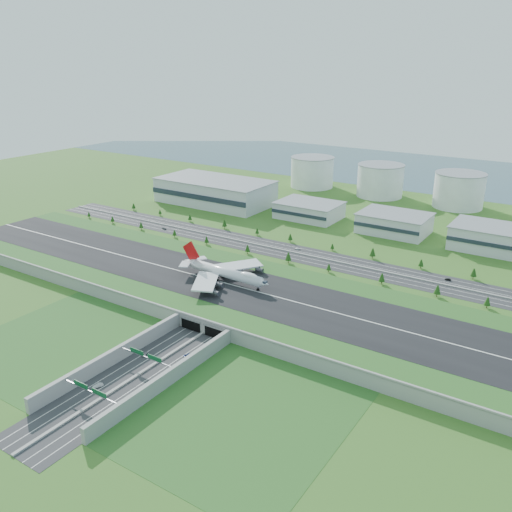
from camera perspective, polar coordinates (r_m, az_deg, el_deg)
The scene contains 23 objects.
ground at distance 346.80m, azimuth -0.44°, elevation -4.87°, with size 1200.00×1200.00×0.00m, color #3D5B1C.
airfield_deck at distance 345.00m, azimuth -0.45°, elevation -4.25°, with size 520.00×100.00×9.20m.
underpass_road at distance 277.93m, azimuth -12.10°, elevation -11.43°, with size 38.80×120.40×8.00m.
sign_gantry_near at distance 278.71m, azimuth -11.52°, elevation -10.44°, with size 38.70×0.70×9.80m.
sign_gantry_far at distance 259.39m, azimuth -17.04°, elevation -13.52°, with size 38.70×0.70×9.80m.
north_expressway at distance 422.94m, azimuth 6.71°, elevation -0.24°, with size 560.00×36.00×0.12m, color #28282B.
tree_row at distance 415.74m, azimuth 8.27°, elevation -0.02°, with size 500.41×48.70×8.42m.
hangar_west at distance 579.39m, azimuth -4.33°, elevation 6.78°, with size 120.00×60.00×25.00m, color #BCBCC0.
hangar_mid_a at distance 527.19m, azimuth 5.61°, elevation 4.81°, with size 58.00×42.00×15.00m, color #BCBCC0.
hangar_mid_b at distance 495.03m, azimuth 14.34°, elevation 3.36°, with size 58.00×42.00×17.00m, color #BCBCC0.
hangar_mid_c at distance 476.76m, azimuth 23.41°, elevation 1.77°, with size 58.00×42.00×19.00m, color #BCBCC0.
fuel_tank_a at distance 655.43m, azimuth 5.93°, elevation 8.76°, with size 50.00×50.00×35.00m, color silver.
fuel_tank_b at distance 621.93m, azimuth 12.94°, elevation 7.73°, with size 50.00×50.00×35.00m, color silver.
fuel_tank_c at distance 598.71m, azimuth 20.58°, elevation 6.47°, with size 50.00×50.00×35.00m, color silver.
bay_water at distance 775.42m, azimuth 19.84°, elevation 8.15°, with size 1200.00×260.00×0.06m, color #31515E.
boeing_747 at distance 355.91m, azimuth -3.32°, elevation -1.71°, with size 71.76×67.73×22.17m.
car_0 at distance 293.99m, azimuth -11.63°, elevation -10.08°, with size 1.74×4.33×1.48m, color #ABABB0.
car_1 at distance 274.14m, azimuth -16.30°, elevation -12.94°, with size 1.72×4.92×1.62m, color silver.
car_2 at distance 289.08m, azimuth -7.05°, elevation -10.33°, with size 2.81×6.09×1.69m, color #0E1A47.
car_3 at distance 249.19m, azimuth -17.03°, elevation -16.78°, with size 2.12×5.21×1.51m, color maroon.
car_4 at distance 497.10m, azimuth -9.63°, elevation 2.87°, with size 2.02×5.01×1.71m, color #5D5C62.
car_5 at distance 401.93m, azimuth 19.55°, elevation -2.34°, with size 1.43×4.10×1.35m, color black.
car_7 at distance 440.17m, azimuth 4.35°, elevation 0.78°, with size 1.85×4.55×1.32m, color white.
Camera 1 is at (174.22, -261.06, 147.54)m, focal length 38.00 mm.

